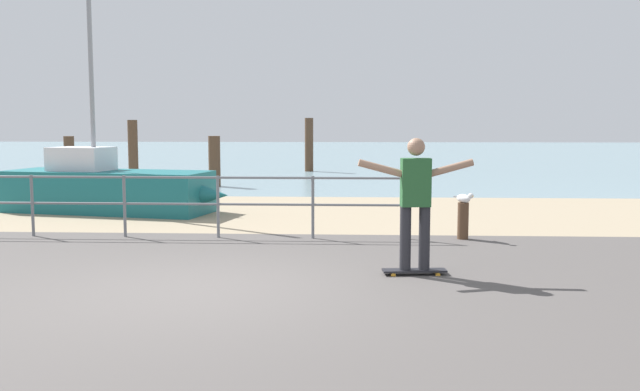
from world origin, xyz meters
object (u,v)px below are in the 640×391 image
sailboat (114,189)px  skateboarder (415,196)px  skateboard (414,271)px  seagull (464,198)px  bollard_short (463,221)px

sailboat → skateboarder: bearing=-44.7°
skateboard → seagull: size_ratio=1.81×
skateboard → skateboarder: bearing=-143.1°
bollard_short → skateboard: bearing=-110.4°
sailboat → bollard_short: (6.89, -3.06, -0.22)m
skateboarder → bollard_short: bearing=69.6°
sailboat → bollard_short: bearing=-24.0°
skateboard → bollard_short: bearing=69.6°
skateboarder → seagull: (1.03, 2.73, -0.32)m
sailboat → skateboarder: sailboat is taller
skateboard → bollard_short: bollard_short is taller
sailboat → skateboarder: size_ratio=3.43×
skateboarder → seagull: bearing=69.4°
bollard_short → sailboat: bearing=156.0°
seagull → skateboarder: bearing=-110.6°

